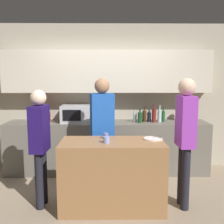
# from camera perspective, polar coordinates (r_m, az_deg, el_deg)

# --- Properties ---
(ground_plane) EXTENTS (14.00, 14.00, 0.00)m
(ground_plane) POSITION_cam_1_polar(r_m,az_deg,el_deg) (3.70, -1.16, -20.34)
(ground_plane) COLOR gray
(back_wall) EXTENTS (6.40, 0.40, 2.70)m
(back_wall) POSITION_cam_1_polar(r_m,az_deg,el_deg) (4.92, -1.08, 5.42)
(back_wall) COLOR #B2A893
(back_wall) RESTS_ON ground_plane
(back_counter) EXTENTS (3.60, 0.62, 0.92)m
(back_counter) POSITION_cam_1_polar(r_m,az_deg,el_deg) (4.82, -1.06, -7.59)
(back_counter) COLOR #6B665B
(back_counter) RESTS_ON ground_plane
(kitchen_island) EXTENTS (1.34, 0.64, 0.91)m
(kitchen_island) POSITION_cam_1_polar(r_m,az_deg,el_deg) (3.55, 0.05, -13.50)
(kitchen_island) COLOR #996B42
(kitchen_island) RESTS_ON ground_plane
(microwave) EXTENTS (0.52, 0.39, 0.30)m
(microwave) POSITION_cam_1_polar(r_m,az_deg,el_deg) (4.73, -7.84, -0.39)
(microwave) COLOR #B7BABC
(microwave) RESTS_ON back_counter
(toaster) EXTENTS (0.26, 0.16, 0.18)m
(toaster) POSITION_cam_1_polar(r_m,az_deg,el_deg) (4.85, -14.94, -1.08)
(toaster) COLOR #B21E19
(toaster) RESTS_ON back_counter
(potted_plant) EXTENTS (0.14, 0.14, 0.39)m
(potted_plant) POSITION_cam_1_polar(r_m,az_deg,el_deg) (4.90, 16.33, 0.23)
(potted_plant) COLOR brown
(potted_plant) RESTS_ON back_counter
(bottle_0) EXTENTS (0.06, 0.06, 0.22)m
(bottle_0) POSITION_cam_1_polar(r_m,az_deg,el_deg) (4.73, 5.00, -1.14)
(bottle_0) COLOR silver
(bottle_0) RESTS_ON back_counter
(bottle_1) EXTENTS (0.08, 0.08, 0.25)m
(bottle_1) POSITION_cam_1_polar(r_m,az_deg,el_deg) (4.66, 6.11, -1.15)
(bottle_1) COLOR #194723
(bottle_1) RESTS_ON back_counter
(bottle_2) EXTENTS (0.07, 0.07, 0.28)m
(bottle_2) POSITION_cam_1_polar(r_m,az_deg,el_deg) (4.77, 7.08, -0.84)
(bottle_2) COLOR #472814
(bottle_2) RESTS_ON back_counter
(bottle_3) EXTENTS (0.07, 0.07, 0.23)m
(bottle_3) POSITION_cam_1_polar(r_m,az_deg,el_deg) (4.78, 8.06, -1.05)
(bottle_3) COLOR black
(bottle_3) RESTS_ON back_counter
(bottle_4) EXTENTS (0.08, 0.08, 0.32)m
(bottle_4) POSITION_cam_1_polar(r_m,az_deg,el_deg) (4.74, 9.11, -0.72)
(bottle_4) COLOR maroon
(bottle_4) RESTS_ON back_counter
(bottle_5) EXTENTS (0.07, 0.07, 0.30)m
(bottle_5) POSITION_cam_1_polar(r_m,az_deg,el_deg) (4.78, 10.31, -0.77)
(bottle_5) COLOR silver
(bottle_5) RESTS_ON back_counter
(bottle_6) EXTENTS (0.07, 0.07, 0.27)m
(bottle_6) POSITION_cam_1_polar(r_m,az_deg,el_deg) (4.80, 11.06, -0.91)
(bottle_6) COLOR #194723
(bottle_6) RESTS_ON back_counter
(plate_on_island) EXTENTS (0.26, 0.26, 0.01)m
(plate_on_island) POSITION_cam_1_polar(r_m,az_deg,el_deg) (3.57, 8.92, -5.74)
(plate_on_island) COLOR white
(plate_on_island) RESTS_ON kitchen_island
(cup_0) EXTENTS (0.07, 0.07, 0.08)m
(cup_0) POSITION_cam_1_polar(r_m,az_deg,el_deg) (3.57, -1.35, -5.17)
(cup_0) COLOR #6875C1
(cup_0) RESTS_ON kitchen_island
(cup_1) EXTENTS (0.08, 0.08, 0.08)m
(cup_1) POSITION_cam_1_polar(r_m,az_deg,el_deg) (3.32, -1.26, -6.09)
(cup_1) COLOR #8A9EDB
(cup_1) RESTS_ON kitchen_island
(person_left) EXTENTS (0.21, 0.35, 1.57)m
(person_left) POSITION_cam_1_polar(r_m,az_deg,el_deg) (3.58, -15.45, -5.65)
(person_left) COLOR black
(person_left) RESTS_ON ground_plane
(person_center) EXTENTS (0.38, 0.27, 1.71)m
(person_center) POSITION_cam_1_polar(r_m,az_deg,el_deg) (3.95, -2.15, -2.67)
(person_center) COLOR black
(person_center) RESTS_ON ground_plane
(person_right) EXTENTS (0.23, 0.34, 1.72)m
(person_right) POSITION_cam_1_polar(r_m,az_deg,el_deg) (3.54, 15.68, -4.11)
(person_right) COLOR black
(person_right) RESTS_ON ground_plane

